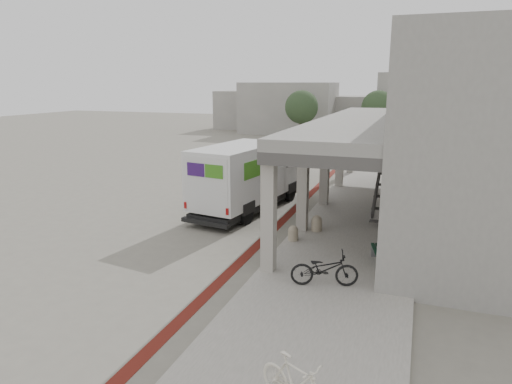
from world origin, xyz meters
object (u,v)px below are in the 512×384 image
at_px(utility_cabinet, 388,206).
at_px(fedex_truck, 248,175).
at_px(bench, 381,256).
at_px(bicycle_cream, 297,384).
at_px(bicycle_black, 324,269).

bearing_deg(utility_cabinet, fedex_truck, -170.51).
xyz_separation_m(fedex_truck, bench, (6.12, -4.80, -1.17)).
relative_size(fedex_truck, bench, 4.04).
bearing_deg(bench, bicycle_cream, -110.76).
bearing_deg(fedex_truck, utility_cabinet, 14.98).
height_order(bicycle_black, bicycle_cream, bicycle_cream).
relative_size(fedex_truck, bicycle_black, 3.93).
relative_size(fedex_truck, utility_cabinet, 7.96).
bearing_deg(fedex_truck, bicycle_black, -45.93).
bearing_deg(bicycle_cream, bench, 20.63).
distance_m(utility_cabinet, bicycle_cream, 12.38).
bearing_deg(bicycle_cream, fedex_truck, 51.60).
xyz_separation_m(fedex_truck, utility_cabinet, (5.92, 0.65, -1.01)).
xyz_separation_m(fedex_truck, bicycle_cream, (5.33, -11.72, -0.97)).
relative_size(fedex_truck, bicycle_cream, 4.45).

